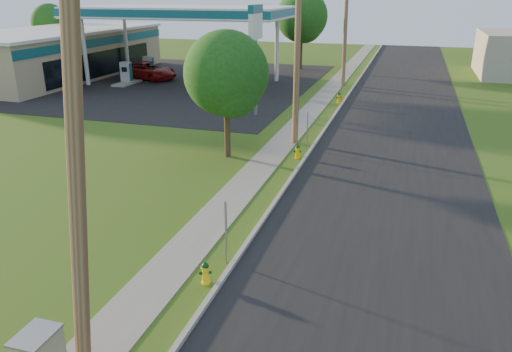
{
  "coord_description": "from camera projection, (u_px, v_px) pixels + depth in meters",
  "views": [
    {
      "loc": [
        4.96,
        -8.09,
        7.71
      ],
      "look_at": [
        0.0,
        8.0,
        1.4
      ],
      "focal_mm": 35.0,
      "sensor_mm": 36.0,
      "label": 1
    }
  ],
  "objects": [
    {
      "name": "fuel_pump_ne",
      "position": [
        224.0,
        81.0,
        40.53
      ],
      "size": [
        1.2,
        3.2,
        1.9
      ],
      "color": "gray",
      "rests_on": "ground"
    },
    {
      "name": "hydrant_near",
      "position": [
        205.0,
        273.0,
        13.83
      ],
      "size": [
        0.36,
        0.32,
        0.69
      ],
      "color": "yellow",
      "rests_on": "ground"
    },
    {
      "name": "convenience_store",
      "position": [
        56.0,
        53.0,
        46.65
      ],
      "size": [
        10.4,
        22.4,
        4.25
      ],
      "color": "tan",
      "rests_on": "ground"
    },
    {
      "name": "sign_post_near",
      "position": [
        226.0,
        233.0,
        14.65
      ],
      "size": [
        0.05,
        0.04,
        2.0
      ],
      "primitive_type": "cube",
      "color": "gray",
      "rests_on": "ground"
    },
    {
      "name": "hydrant_far",
      "position": [
        339.0,
        98.0,
        35.95
      ],
      "size": [
        0.41,
        0.37,
        0.79
      ],
      "color": "#F8B800",
      "rests_on": "ground"
    },
    {
      "name": "price_pylon",
      "position": [
        256.0,
        29.0,
        30.78
      ],
      "size": [
        0.34,
        2.04,
        6.85
      ],
      "color": "gray",
      "rests_on": "ground"
    },
    {
      "name": "tree_back",
      "position": [
        51.0,
        24.0,
        56.24
      ],
      "size": [
        4.15,
        4.15,
        6.29
      ],
      "color": "#3D2D1B",
      "rests_on": "ground"
    },
    {
      "name": "car_red",
      "position": [
        148.0,
        71.0,
        45.44
      ],
      "size": [
        6.08,
        4.04,
        1.55
      ],
      "primitive_type": "imported",
      "rotation": [
        0.0,
        0.0,
        1.28
      ],
      "color": "maroon",
      "rests_on": "ground"
    },
    {
      "name": "gas_canopy",
      "position": [
        181.0,
        13.0,
        41.74
      ],
      "size": [
        18.18,
        9.18,
        6.4
      ],
      "color": "silver",
      "rests_on": "ground"
    },
    {
      "name": "tree_lot",
      "position": [
        303.0,
        19.0,
        49.72
      ],
      "size": [
        5.12,
        5.12,
        7.76
      ],
      "color": "#3D2D1B",
      "rests_on": "ground"
    },
    {
      "name": "tree_verge",
      "position": [
        228.0,
        77.0,
        23.13
      ],
      "size": [
        3.99,
        3.99,
        6.05
      ],
      "color": "#3D2D1B",
      "rests_on": "ground"
    },
    {
      "name": "sign_post_mid",
      "position": [
        307.0,
        131.0,
        25.21
      ],
      "size": [
        0.05,
        0.04,
        2.0
      ],
      "primitive_type": "cube",
      "color": "gray",
      "rests_on": "ground"
    },
    {
      "name": "ground_plane",
      "position": [
        152.0,
        352.0,
        11.31
      ],
      "size": [
        140.0,
        140.0,
        0.0
      ],
      "primitive_type": "plane",
      "color": "#395614",
      "rests_on": "ground"
    },
    {
      "name": "fuel_pump_nw",
      "position": [
        126.0,
        76.0,
        43.01
      ],
      "size": [
        1.2,
        3.2,
        1.9
      ],
      "color": "gray",
      "rests_on": "ground"
    },
    {
      "name": "hydrant_mid",
      "position": [
        298.0,
        152.0,
        24.14
      ],
      "size": [
        0.37,
        0.33,
        0.72
      ],
      "color": "#F6C500",
      "rests_on": "ground"
    },
    {
      "name": "fuel_pump_se",
      "position": [
        240.0,
        74.0,
        44.11
      ],
      "size": [
        1.2,
        3.2,
        1.9
      ],
      "color": "gray",
      "rests_on": "ground"
    },
    {
      "name": "sign_post_far",
      "position": [
        341.0,
        88.0,
        36.13
      ],
      "size": [
        0.05,
        0.04,
        2.0
      ],
      "primitive_type": "cube",
      "color": "gray",
      "rests_on": "ground"
    },
    {
      "name": "curb",
      "position": [
        282.0,
        191.0,
        20.1
      ],
      "size": [
        0.15,
        120.0,
        0.15
      ],
      "primitive_type": "cube",
      "color": "gray",
      "rests_on": "ground"
    },
    {
      "name": "fuel_pump_sw",
      "position": [
        149.0,
        69.0,
        46.59
      ],
      "size": [
        1.2,
        3.2,
        1.9
      ],
      "color": "gray",
      "rests_on": "ground"
    },
    {
      "name": "forecourt",
      "position": [
        164.0,
        82.0,
        44.36
      ],
      "size": [
        26.0,
        28.0,
        0.02
      ],
      "primitive_type": "cube",
      "color": "black",
      "rests_on": "ground"
    },
    {
      "name": "sidewalk",
      "position": [
        241.0,
        188.0,
        20.6
      ],
      "size": [
        1.5,
        120.0,
        0.03
      ],
      "primitive_type": "cube",
      "color": "gray",
      "rests_on": "ground"
    },
    {
      "name": "road",
      "position": [
        384.0,
        205.0,
        19.02
      ],
      "size": [
        8.0,
        120.0,
        0.02
      ],
      "primitive_type": "cube",
      "color": "black",
      "rests_on": "ground"
    },
    {
      "name": "utility_pole_far",
      "position": [
        345.0,
        27.0,
        41.11
      ],
      "size": [
        1.4,
        0.32,
        9.5
      ],
      "color": "brown",
      "rests_on": "ground"
    },
    {
      "name": "utility_pole_mid",
      "position": [
        297.0,
        48.0,
        24.95
      ],
      "size": [
        1.4,
        0.32,
        9.8
      ],
      "color": "brown",
      "rests_on": "ground"
    },
    {
      "name": "utility_pole_near",
      "position": [
        76.0,
        163.0,
        8.9
      ],
      "size": [
        1.4,
        0.32,
        9.48
      ],
      "color": "brown",
      "rests_on": "ground"
    }
  ]
}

